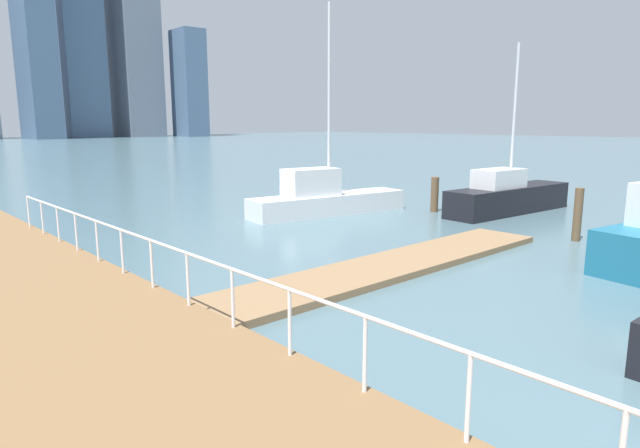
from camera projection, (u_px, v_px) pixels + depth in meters
name	position (u px, v px, depth m)	size (l,w,h in m)	color
ground_plane	(141.00, 233.00, 19.43)	(300.00, 300.00, 0.00)	slate
floating_dock	(386.00, 267.00, 14.56)	(12.50, 2.00, 0.18)	#93704C
boardwalk_railing	(259.00, 292.00, 8.74)	(0.06, 26.52, 1.08)	white
dock_piling_0	(578.00, 215.00, 18.04)	(0.28, 0.28, 1.79)	brown
dock_piling_2	(435.00, 194.00, 24.00)	(0.34, 0.34, 1.55)	brown
moored_boat_0	(507.00, 196.00, 23.69)	(7.26, 2.09, 7.19)	black
moored_boat_3	(324.00, 198.00, 23.30)	(7.45, 2.66, 8.72)	white
skyline_tower_5	(80.00, 50.00, 139.85)	(10.10, 10.86, 44.58)	slate
skyline_tower_7	(189.00, 84.00, 150.92)	(6.47, 9.95, 28.89)	slate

